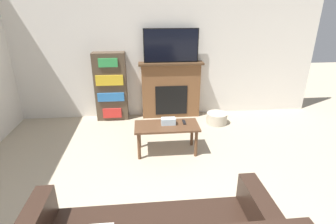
# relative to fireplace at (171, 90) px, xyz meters

# --- Properties ---
(wall_back) EXTENTS (6.52, 0.06, 2.70)m
(wall_back) POSITION_rel_fireplace_xyz_m (-0.27, 0.14, 0.78)
(wall_back) COLOR silver
(wall_back) RESTS_ON ground_plane
(fireplace) EXTENTS (1.27, 0.28, 1.14)m
(fireplace) POSITION_rel_fireplace_xyz_m (0.00, 0.00, 0.00)
(fireplace) COLOR brown
(fireplace) RESTS_ON ground_plane
(tv) EXTENTS (1.06, 0.03, 0.64)m
(tv) POSITION_rel_fireplace_xyz_m (0.00, -0.02, 0.88)
(tv) COLOR black
(tv) RESTS_ON fireplace
(coffee_table) EXTENTS (0.99, 0.47, 0.46)m
(coffee_table) POSITION_rel_fireplace_xyz_m (-0.22, -1.46, -0.18)
(coffee_table) COLOR brown
(coffee_table) RESTS_ON ground_plane
(tissue_box) EXTENTS (0.22, 0.12, 0.10)m
(tissue_box) POSITION_rel_fireplace_xyz_m (-0.19, -1.42, -0.06)
(tissue_box) COLOR silver
(tissue_box) RESTS_ON coffee_table
(remote_control) EXTENTS (0.04, 0.15, 0.02)m
(remote_control) POSITION_rel_fireplace_xyz_m (0.06, -1.39, -0.10)
(remote_control) COLOR black
(remote_control) RESTS_ON coffee_table
(bookshelf) EXTENTS (0.62, 0.29, 1.35)m
(bookshelf) POSITION_rel_fireplace_xyz_m (-1.19, -0.02, 0.10)
(bookshelf) COLOR #4C3D2D
(bookshelf) RESTS_ON ground_plane
(storage_basket) EXTENTS (0.40, 0.40, 0.21)m
(storage_basket) POSITION_rel_fireplace_xyz_m (0.86, -0.47, -0.47)
(storage_basket) COLOR #BCB29E
(storage_basket) RESTS_ON ground_plane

